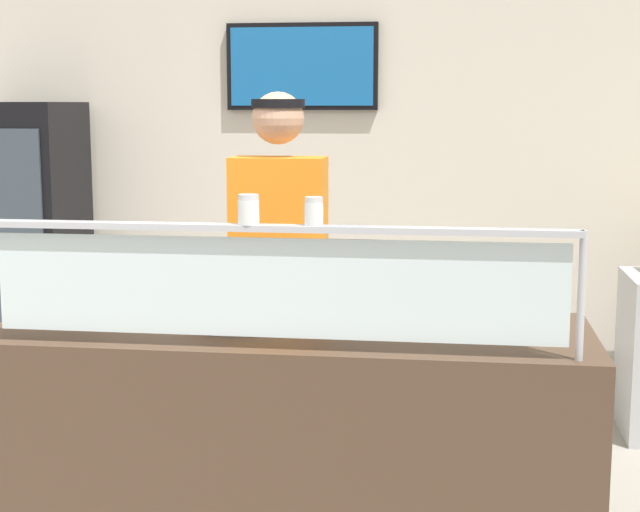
{
  "coord_description": "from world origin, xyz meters",
  "views": [
    {
      "loc": [
        1.57,
        -2.82,
        1.71
      ],
      "look_at": [
        1.12,
        0.41,
        1.2
      ],
      "focal_mm": 53.94,
      "sensor_mm": 36.0,
      "label": 1
    }
  ],
  "objects_px": {
    "pizza_server": "(253,312)",
    "worker_figure": "(280,278)",
    "pizza_tray": "(244,317)",
    "parmesan_shaker": "(249,211)",
    "pepper_flake_shaker": "(314,213)",
    "drink_fridge": "(22,256)"
  },
  "relations": [
    {
      "from": "pizza_tray",
      "to": "pepper_flake_shaker",
      "type": "relative_size",
      "value": 5.19
    },
    {
      "from": "drink_fridge",
      "to": "worker_figure",
      "type": "bearing_deg",
      "value": -36.71
    },
    {
      "from": "pizza_server",
      "to": "worker_figure",
      "type": "distance_m",
      "value": 0.58
    },
    {
      "from": "parmesan_shaker",
      "to": "pepper_flake_shaker",
      "type": "bearing_deg",
      "value": -0.0
    },
    {
      "from": "pizza_server",
      "to": "worker_figure",
      "type": "xyz_separation_m",
      "value": [
        -0.01,
        0.58,
        0.02
      ]
    },
    {
      "from": "parmesan_shaker",
      "to": "pepper_flake_shaker",
      "type": "height_order",
      "value": "parmesan_shaker"
    },
    {
      "from": "pizza_tray",
      "to": "pizza_server",
      "type": "xyz_separation_m",
      "value": [
        0.04,
        -0.02,
        0.02
      ]
    },
    {
      "from": "pizza_tray",
      "to": "drink_fridge",
      "type": "xyz_separation_m",
      "value": [
        -1.69,
        1.84,
        -0.11
      ]
    },
    {
      "from": "pepper_flake_shaker",
      "to": "drink_fridge",
      "type": "height_order",
      "value": "drink_fridge"
    },
    {
      "from": "pizza_tray",
      "to": "drink_fridge",
      "type": "height_order",
      "value": "drink_fridge"
    },
    {
      "from": "parmesan_shaker",
      "to": "worker_figure",
      "type": "relative_size",
      "value": 0.05
    },
    {
      "from": "worker_figure",
      "to": "drink_fridge",
      "type": "xyz_separation_m",
      "value": [
        -1.72,
        1.28,
        -0.14
      ]
    },
    {
      "from": "pizza_tray",
      "to": "parmesan_shaker",
      "type": "xyz_separation_m",
      "value": [
        0.1,
        -0.37,
        0.42
      ]
    },
    {
      "from": "pizza_server",
      "to": "pepper_flake_shaker",
      "type": "relative_size",
      "value": 3.18
    },
    {
      "from": "parmesan_shaker",
      "to": "pizza_tray",
      "type": "bearing_deg",
      "value": 105.5
    },
    {
      "from": "pizza_tray",
      "to": "drink_fridge",
      "type": "bearing_deg",
      "value": 132.46
    },
    {
      "from": "parmesan_shaker",
      "to": "drink_fridge",
      "type": "xyz_separation_m",
      "value": [
        -1.79,
        2.21,
        -0.52
      ]
    },
    {
      "from": "pepper_flake_shaker",
      "to": "worker_figure",
      "type": "height_order",
      "value": "worker_figure"
    },
    {
      "from": "worker_figure",
      "to": "pizza_server",
      "type": "bearing_deg",
      "value": -89.26
    },
    {
      "from": "pizza_tray",
      "to": "drink_fridge",
      "type": "relative_size",
      "value": 0.26
    },
    {
      "from": "pepper_flake_shaker",
      "to": "drink_fridge",
      "type": "distance_m",
      "value": 3.02
    },
    {
      "from": "pizza_tray",
      "to": "pepper_flake_shaker",
      "type": "xyz_separation_m",
      "value": [
        0.31,
        -0.37,
        0.42
      ]
    }
  ]
}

